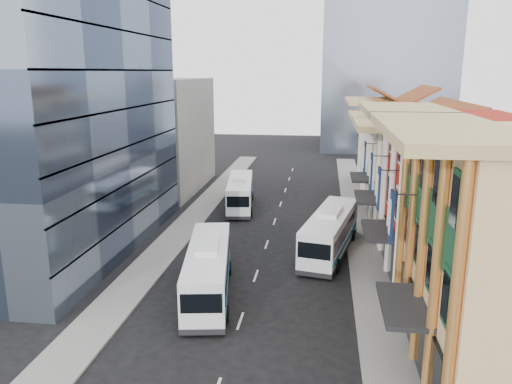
# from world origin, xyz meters

# --- Properties ---
(sidewalk_right) EXTENTS (3.00, 90.00, 0.15)m
(sidewalk_right) POSITION_xyz_m (8.50, 22.00, 0.07)
(sidewalk_right) COLOR slate
(sidewalk_right) RESTS_ON ground
(sidewalk_left) EXTENTS (3.00, 90.00, 0.15)m
(sidewalk_left) POSITION_xyz_m (-8.50, 22.00, 0.07)
(sidewalk_left) COLOR slate
(sidewalk_left) RESTS_ON ground
(shophouse_tan) EXTENTS (8.00, 14.00, 12.00)m
(shophouse_tan) POSITION_xyz_m (14.00, 5.00, 6.00)
(shophouse_tan) COLOR #DCBA7F
(shophouse_tan) RESTS_ON ground
(shophouse_red) EXTENTS (8.00, 10.00, 12.00)m
(shophouse_red) POSITION_xyz_m (14.00, 17.00, 6.00)
(shophouse_red) COLOR #A01F12
(shophouse_red) RESTS_ON ground
(shophouse_cream_near) EXTENTS (8.00, 9.00, 10.00)m
(shophouse_cream_near) POSITION_xyz_m (14.00, 26.50, 5.00)
(shophouse_cream_near) COLOR white
(shophouse_cream_near) RESTS_ON ground
(shophouse_cream_mid) EXTENTS (8.00, 9.00, 10.00)m
(shophouse_cream_mid) POSITION_xyz_m (14.00, 35.50, 5.00)
(shophouse_cream_mid) COLOR white
(shophouse_cream_mid) RESTS_ON ground
(shophouse_cream_far) EXTENTS (8.00, 12.00, 11.00)m
(shophouse_cream_far) POSITION_xyz_m (14.00, 46.00, 5.50)
(shophouse_cream_far) COLOR white
(shophouse_cream_far) RESTS_ON ground
(office_tower) EXTENTS (12.00, 26.00, 30.00)m
(office_tower) POSITION_xyz_m (-17.00, 19.00, 15.00)
(office_tower) COLOR #374257
(office_tower) RESTS_ON ground
(office_block_far) EXTENTS (10.00, 18.00, 14.00)m
(office_block_far) POSITION_xyz_m (-16.00, 42.00, 7.00)
(office_block_far) COLOR gray
(office_block_far) RESTS_ON ground
(bus_left_near) EXTENTS (4.62, 11.99, 3.75)m
(bus_left_near) POSITION_xyz_m (-2.76, 11.31, 1.88)
(bus_left_near) COLOR white
(bus_left_near) RESTS_ON ground
(bus_left_far) EXTENTS (4.04, 11.45, 3.60)m
(bus_left_far) POSITION_xyz_m (-4.37, 33.88, 1.80)
(bus_left_far) COLOR white
(bus_left_far) RESTS_ON ground
(bus_right) EXTENTS (5.21, 12.34, 3.85)m
(bus_right) POSITION_xyz_m (5.50, 20.58, 1.93)
(bus_right) COLOR white
(bus_right) RESTS_ON ground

